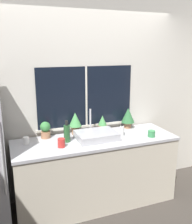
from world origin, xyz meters
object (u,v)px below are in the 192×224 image
at_px(potted_plant_center_right, 102,124).
at_px(soap_bottle, 122,131).
at_px(potted_plant_far_right, 128,116).
at_px(sink, 96,135).
at_px(mug_green, 152,134).
at_px(mug_white, 26,141).
at_px(potted_plant_far_left, 45,130).
at_px(potted_plant_center_left, 75,121).
at_px(bottle_tall, 67,133).
at_px(mug_red, 61,143).

xyz_separation_m(potted_plant_center_right, soap_bottle, (0.16, -0.28, -0.04)).
relative_size(potted_plant_center_right, potted_plant_far_right, 0.75).
height_order(sink, mug_green, sink).
bearing_deg(mug_white, potted_plant_center_right, 7.62).
distance_m(potted_plant_far_left, soap_bottle, 0.99).
bearing_deg(potted_plant_far_right, potted_plant_center_left, 180.00).
bearing_deg(potted_plant_center_left, mug_green, -26.61).
height_order(soap_bottle, mug_green, soap_bottle).
relative_size(potted_plant_far_right, mug_green, 3.12).
xyz_separation_m(potted_plant_center_right, bottle_tall, (-0.56, -0.23, 0.01)).
relative_size(potted_plant_center_right, mug_white, 2.42).
bearing_deg(bottle_tall, potted_plant_far_left, 133.30).
bearing_deg(potted_plant_center_right, mug_white, -172.38).
distance_m(sink, mug_white, 0.86).
distance_m(potted_plant_far_left, potted_plant_far_right, 1.18).
bearing_deg(potted_plant_center_right, potted_plant_center_left, 180.00).
height_order(potted_plant_far_right, bottle_tall, potted_plant_far_right).
bearing_deg(potted_plant_far_right, mug_white, -174.46).
height_order(potted_plant_far_right, soap_bottle, potted_plant_far_right).
bearing_deg(mug_white, bottle_tall, -11.24).
relative_size(potted_plant_far_right, mug_red, 2.77).
relative_size(potted_plant_far_left, mug_green, 2.29).
bearing_deg(potted_plant_far_left, potted_plant_center_left, -0.00).
bearing_deg(mug_red, bottle_tall, 53.87).
xyz_separation_m(potted_plant_far_left, mug_white, (-0.26, -0.14, -0.07)).
distance_m(potted_plant_center_right, mug_red, 0.77).
bearing_deg(sink, potted_plant_center_right, 53.89).
xyz_separation_m(sink, potted_plant_center_right, (0.19, 0.26, 0.06)).
height_order(potted_plant_far_right, mug_white, potted_plant_far_right).
bearing_deg(bottle_tall, sink, -4.29).
bearing_deg(bottle_tall, soap_bottle, -3.32).
relative_size(soap_bottle, mug_white, 1.86).
bearing_deg(mug_red, potted_plant_center_left, 53.43).
distance_m(soap_bottle, bottle_tall, 0.73).
height_order(potted_plant_center_left, mug_red, potted_plant_center_left).
height_order(sink, potted_plant_center_right, sink).
relative_size(potted_plant_center_right, mug_green, 2.33).
bearing_deg(bottle_tall, mug_red, -126.13).
xyz_separation_m(potted_plant_far_left, mug_red, (0.12, -0.38, -0.06)).
distance_m(potted_plant_far_left, bottle_tall, 0.32).
bearing_deg(soap_bottle, bottle_tall, 176.68).
height_order(sink, potted_plant_center_left, sink).
relative_size(potted_plant_center_left, mug_red, 2.83).
height_order(potted_plant_center_right, mug_green, potted_plant_center_right).
distance_m(potted_plant_far_left, potted_plant_center_right, 0.78).
bearing_deg(mug_white, sink, -8.22).
xyz_separation_m(soap_bottle, bottle_tall, (-0.73, 0.04, 0.04)).
relative_size(potted_plant_center_right, soap_bottle, 1.30).
relative_size(potted_plant_far_left, potted_plant_center_left, 0.72).
distance_m(potted_plant_far_left, mug_white, 0.30).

